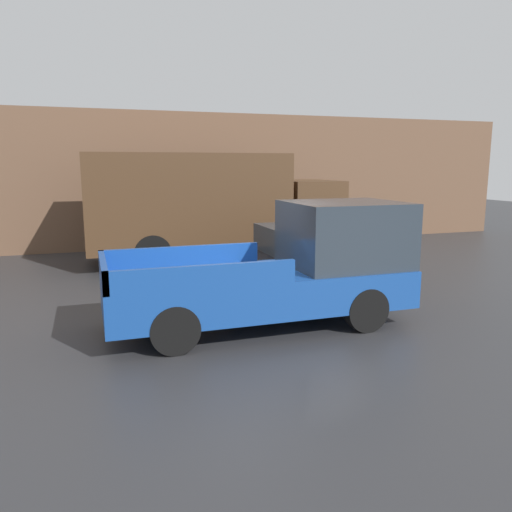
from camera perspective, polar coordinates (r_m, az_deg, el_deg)
ground_plane at (r=10.01m, az=-0.33°, el=-6.80°), size 60.00×60.00×0.00m
building_wall at (r=18.28m, az=-9.32°, el=8.52°), size 28.00×0.15×4.81m
pickup_truck at (r=9.32m, az=3.78°, el=-1.48°), size 5.55×2.05×2.27m
car at (r=12.38m, az=5.88°, el=0.13°), size 4.39×1.97×1.50m
delivery_truck at (r=15.45m, az=-5.49°, el=6.01°), size 7.83×2.51×3.29m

